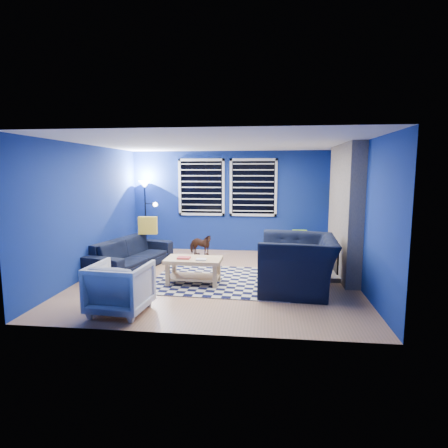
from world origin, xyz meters
name	(u,v)px	position (x,y,z in m)	size (l,w,h in m)	color
floor	(218,278)	(0.00, 0.00, 0.00)	(5.00, 5.00, 0.00)	tan
ceiling	(218,143)	(0.00, 0.00, 2.50)	(5.00, 5.00, 0.00)	white
wall_back	(231,201)	(0.00, 2.50, 1.25)	(5.00, 5.00, 0.00)	navy
wall_left	(90,210)	(-2.50, 0.00, 1.25)	(5.00, 5.00, 0.00)	navy
wall_right	(358,214)	(2.50, 0.00, 1.25)	(5.00, 5.00, 0.00)	navy
fireplace	(344,214)	(2.36, 0.50, 1.20)	(0.65, 2.00, 2.50)	gray
window_left	(201,187)	(-0.75, 2.46, 1.60)	(1.17, 0.06, 1.42)	black
window_right	(253,188)	(0.55, 2.46, 1.60)	(1.17, 0.06, 1.42)	black
tv	(335,198)	(2.45, 2.00, 1.40)	(0.07, 1.00, 0.58)	black
rug	(222,280)	(0.09, -0.20, 0.01)	(2.50, 2.00, 0.02)	black
sofa	(131,254)	(-1.87, 0.46, 0.31)	(0.82, 2.10, 0.61)	black
armchair_big	(298,264)	(1.42, -0.60, 0.46)	(1.24, 1.41, 0.92)	black
armchair_bent	(120,288)	(-1.15, -1.90, 0.36)	(0.78, 0.80, 0.73)	gray
rocking_horse	(200,245)	(-0.61, 1.49, 0.32)	(0.60, 0.27, 0.50)	#4E3119
coffee_table	(194,265)	(-0.38, -0.46, 0.34)	(1.00, 0.59, 0.49)	#D9AF7A
cabinet	(300,244)	(1.68, 2.12, 0.27)	(0.68, 0.52, 0.60)	#D9AF7A
floor_lamp	(146,194)	(-2.13, 2.25, 1.44)	(0.48, 0.29, 1.76)	black
throw_pillow	(148,225)	(-1.72, 1.12, 0.81)	(0.41, 0.12, 0.39)	yellow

